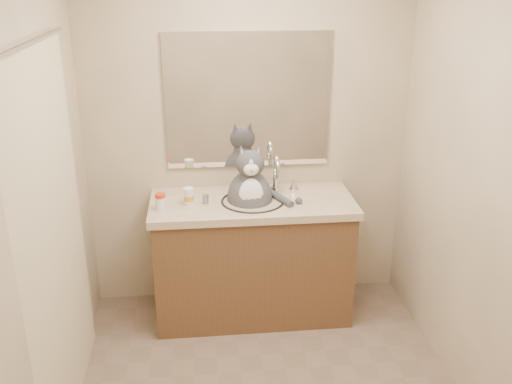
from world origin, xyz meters
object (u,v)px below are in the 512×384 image
at_px(cat, 250,195).
at_px(grey_canister, 206,199).
at_px(pill_bottle_orange, 189,197).
at_px(pill_bottle_redcap, 160,202).

distance_m(cat, grey_canister, 0.29).
height_order(cat, pill_bottle_orange, cat).
distance_m(cat, pill_bottle_redcap, 0.59).
distance_m(cat, pill_bottle_orange, 0.40).
bearing_deg(grey_canister, cat, 5.00).
distance_m(pill_bottle_redcap, grey_canister, 0.30).
bearing_deg(grey_canister, pill_bottle_orange, -174.81).
bearing_deg(cat, pill_bottle_redcap, -169.25).
bearing_deg(pill_bottle_redcap, cat, 9.95).
relative_size(cat, pill_bottle_orange, 5.26).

